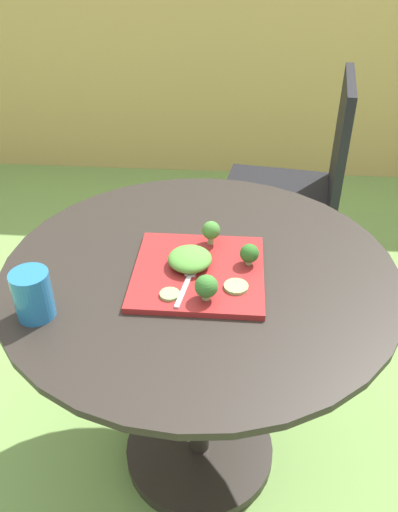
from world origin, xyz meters
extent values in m
plane|color=#70994C|center=(0.00, 0.00, 0.00)|extent=(12.00, 12.00, 0.00)
cube|color=tan|center=(0.00, 2.03, 0.73)|extent=(8.00, 0.08, 1.46)
cylinder|color=#28231E|center=(0.00, 0.00, 0.70)|extent=(0.91, 0.91, 0.02)
cylinder|color=#28231E|center=(0.00, 0.00, 0.36)|extent=(0.06, 0.06, 0.65)
cylinder|color=#28231E|center=(0.00, 0.00, 0.02)|extent=(0.44, 0.44, 0.04)
cube|color=black|center=(0.25, 0.87, 0.43)|extent=(0.50, 0.50, 0.03)
cube|color=black|center=(0.45, 0.84, 0.68)|extent=(0.09, 0.42, 0.45)
cylinder|color=black|center=(0.09, 1.08, 0.22)|extent=(0.02, 0.02, 0.43)
cylinder|color=black|center=(0.04, 0.72, 0.22)|extent=(0.02, 0.02, 0.43)
cylinder|color=black|center=(0.45, 1.03, 0.22)|extent=(0.02, 0.02, 0.43)
cylinder|color=black|center=(0.40, 0.67, 0.22)|extent=(0.02, 0.02, 0.43)
cube|color=maroon|center=(0.00, -0.03, 0.71)|extent=(0.29, 0.29, 0.01)
cylinder|color=#236BA8|center=(-0.32, -0.19, 0.76)|extent=(0.08, 0.08, 0.10)
cylinder|color=#1E5B8F|center=(-0.32, -0.19, 0.74)|extent=(0.07, 0.07, 0.07)
cube|color=silver|center=(-0.03, -0.11, 0.72)|extent=(0.03, 0.11, 0.00)
cube|color=silver|center=(-0.01, -0.04, 0.72)|extent=(0.03, 0.05, 0.00)
ellipsoid|color=#519338|center=(-0.02, -0.02, 0.74)|extent=(0.10, 0.10, 0.04)
cylinder|color=#99B770|center=(0.02, -0.13, 0.72)|extent=(0.02, 0.02, 0.01)
sphere|color=#38752D|center=(0.02, -0.13, 0.75)|extent=(0.05, 0.05, 0.05)
cylinder|color=#99B770|center=(0.11, 0.00, 0.72)|extent=(0.01, 0.01, 0.01)
sphere|color=#2D6623|center=(0.11, 0.00, 0.75)|extent=(0.04, 0.04, 0.04)
cylinder|color=#99B770|center=(0.02, 0.08, 0.73)|extent=(0.02, 0.02, 0.02)
sphere|color=#427F33|center=(0.02, 0.08, 0.76)|extent=(0.04, 0.04, 0.04)
cylinder|color=#8EB766|center=(-0.05, -0.13, 0.72)|extent=(0.04, 0.04, 0.01)
cylinder|color=#8EB766|center=(0.08, -0.09, 0.72)|extent=(0.05, 0.05, 0.01)
camera|label=1|loc=(0.07, -0.96, 1.40)|focal=36.56mm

